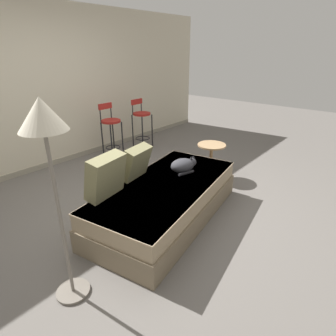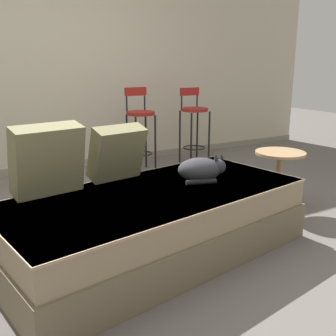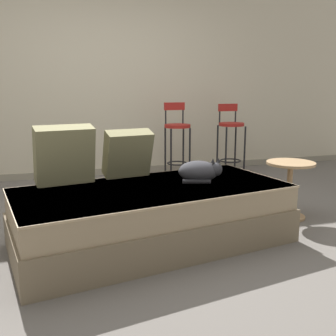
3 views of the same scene
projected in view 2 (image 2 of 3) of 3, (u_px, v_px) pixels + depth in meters
ground_plane at (133, 233)px, 3.09m from camera, size 16.00×16.00×0.00m
wall_back_panel at (50, 62)px, 4.64m from camera, size 8.00×0.10×2.60m
wall_baseboard_trim at (59, 166)px, 4.92m from camera, size 8.00×0.02×0.09m
couch at (156, 222)px, 2.69m from camera, size 2.23×1.32×0.46m
throw_pillow_corner at (47, 160)px, 2.51m from camera, size 0.48×0.31×0.47m
throw_pillow_middle at (117, 153)px, 2.84m from camera, size 0.42×0.31×0.41m
cat at (201, 169)px, 2.85m from camera, size 0.38×0.32×0.20m
bar_stool_near_window at (140, 123)px, 4.73m from camera, size 0.34×0.34×1.01m
bar_stool_by_doorway at (194, 120)px, 5.10m from camera, size 0.34×0.34×0.98m
side_table at (279, 172)px, 3.52m from camera, size 0.44×0.44×0.53m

